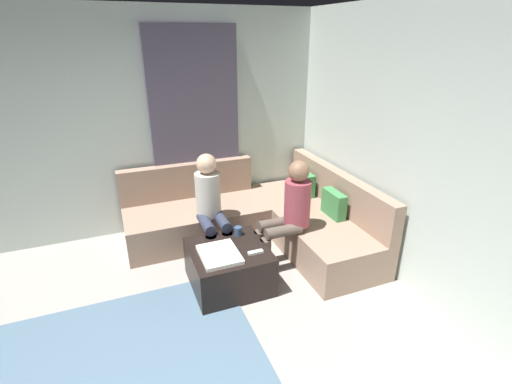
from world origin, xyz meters
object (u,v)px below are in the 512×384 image
(ottoman, at_px, (229,266))
(person_on_couch_side, at_px, (211,204))
(game_remote, at_px, (256,252))
(person_on_couch_back, at_px, (289,211))
(sectional_couch, at_px, (261,218))
(coffee_mug, at_px, (238,231))

(ottoman, bearing_deg, person_on_couch_side, -179.47)
(game_remote, bearing_deg, person_on_couch_back, 120.65)
(person_on_couch_back, height_order, person_on_couch_side, same)
(sectional_couch, distance_m, person_on_couch_back, 0.74)
(game_remote, bearing_deg, ottoman, -129.29)
(person_on_couch_side, bearing_deg, coffee_mug, 116.21)
(game_remote, bearing_deg, coffee_mug, -174.29)
(sectional_couch, xyz_separation_m, person_on_couch_side, (0.15, -0.67, 0.38))
(sectional_couch, height_order, coffee_mug, sectional_couch)
(sectional_couch, relative_size, game_remote, 17.00)
(person_on_couch_side, bearing_deg, ottoman, 90.53)
(ottoman, distance_m, person_on_couch_side, 0.75)
(game_remote, relative_size, person_on_couch_side, 0.12)
(ottoman, relative_size, person_on_couch_back, 0.63)
(person_on_couch_back, bearing_deg, ottoman, 99.06)
(person_on_couch_back, bearing_deg, game_remote, 120.65)
(sectional_couch, relative_size, ottoman, 3.36)
(ottoman, relative_size, game_remote, 5.07)
(sectional_couch, bearing_deg, person_on_couch_side, -77.51)
(game_remote, distance_m, person_on_couch_back, 0.62)
(coffee_mug, relative_size, person_on_couch_side, 0.08)
(coffee_mug, height_order, game_remote, coffee_mug)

